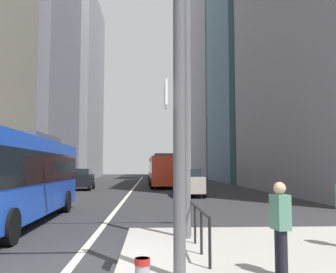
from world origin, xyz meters
TOP-DOWN VIEW (x-y plane):
  - ground_plane at (0.00, 20.00)m, footprint 160.00×160.00m
  - lane_centre_line at (0.00, 30.00)m, footprint 0.20×80.00m
  - office_tower_left_mid at (-16.00, 41.54)m, footprint 12.84×17.50m
  - office_tower_left_far at (-16.00, 65.10)m, footprint 13.98×21.06m
  - office_tower_right_mid at (17.00, 45.27)m, footprint 11.37×17.57m
  - office_tower_right_far at (17.00, 72.66)m, footprint 10.15×25.79m
  - city_bus_blue_oncoming at (-3.35, 5.84)m, footprint 2.88×11.45m
  - city_bus_red_receding at (2.90, 30.80)m, footprint 2.91×11.20m
  - car_oncoming_mid at (-4.62, 26.32)m, footprint 2.12×4.05m
  - car_receding_near at (2.31, 49.99)m, footprint 2.10×4.50m
  - car_receding_far at (4.38, 18.28)m, footprint 2.10×4.27m
  - traffic_signal_gantry at (-0.05, -1.37)m, footprint 6.61×0.65m
  - street_lamp_post at (2.67, 2.27)m, footprint 5.50×0.32m
  - pedestrian_railing at (2.80, 0.94)m, footprint 0.06×3.56m
  - pedestrian_waiting at (3.99, -1.34)m, footprint 0.30×0.41m

SIDE VIEW (x-z plane):
  - ground_plane at x=0.00m, z-range 0.00..0.00m
  - lane_centre_line at x=0.00m, z-range 0.00..0.01m
  - pedestrian_railing at x=2.80m, z-range 0.36..1.34m
  - car_oncoming_mid at x=-4.62m, z-range 0.02..1.96m
  - car_receding_far at x=4.38m, z-range 0.02..1.96m
  - car_receding_near at x=2.31m, z-range 0.02..1.96m
  - pedestrian_waiting at x=3.99m, z-range 0.24..1.90m
  - city_bus_red_receding at x=2.90m, z-range 0.14..3.54m
  - city_bus_blue_oncoming at x=-3.35m, z-range 0.14..3.54m
  - traffic_signal_gantry at x=-0.05m, z-range 1.14..7.14m
  - street_lamp_post at x=2.67m, z-range 1.28..9.28m
  - office_tower_left_mid at x=-16.00m, z-range 0.00..33.40m
  - office_tower_left_far at x=-16.00m, z-range 0.00..35.64m
  - office_tower_right_mid at x=17.00m, z-range 0.00..46.41m
  - office_tower_right_far at x=17.00m, z-range 0.00..50.66m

